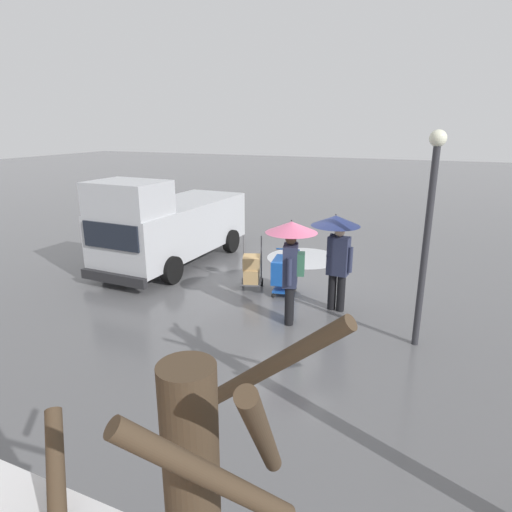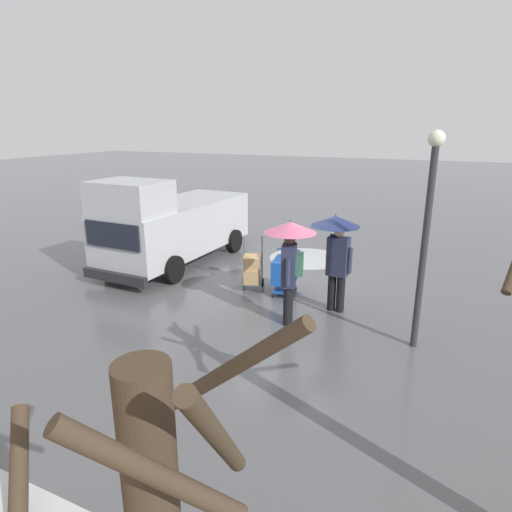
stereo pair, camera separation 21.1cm
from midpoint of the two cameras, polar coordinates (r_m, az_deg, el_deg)
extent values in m
plane|color=#5B5B5E|center=(10.88, 3.73, -4.61)|extent=(90.00, 90.00, 0.00)
cylinder|color=silver|center=(13.61, 5.75, -0.23)|extent=(2.26, 2.26, 0.01)
cube|color=#B7BABF|center=(13.16, -10.85, 3.72)|extent=(2.14, 5.27, 1.40)
cube|color=#B7BABF|center=(11.50, -16.69, 7.16)|extent=(1.89, 1.46, 0.84)
cube|color=black|center=(11.13, -18.77, 2.44)|extent=(1.66, 0.12, 0.63)
cube|color=#232326|center=(11.39, -18.42, -2.73)|extent=(1.96, 0.23, 0.24)
cylinder|color=black|center=(11.53, -11.33, -1.77)|extent=(0.26, 0.73, 0.72)
cylinder|color=black|center=(12.75, -18.48, -0.53)|extent=(0.26, 0.73, 0.72)
cylinder|color=black|center=(14.14, -3.66, 1.96)|extent=(0.26, 0.73, 0.72)
cylinder|color=black|center=(15.15, -10.19, 2.72)|extent=(0.26, 0.73, 0.72)
cube|color=#1951B2|center=(10.54, 3.13, -1.84)|extent=(0.63, 0.83, 0.56)
cube|color=#1951B2|center=(10.69, 3.09, -4.18)|extent=(0.57, 0.75, 0.04)
cylinder|color=#1951B2|center=(10.82, 3.58, 0.85)|extent=(0.58, 0.13, 0.04)
sphere|color=black|center=(10.41, 3.90, -5.32)|extent=(0.10, 0.10, 0.10)
sphere|color=black|center=(10.49, 1.65, -5.12)|extent=(0.10, 0.10, 0.10)
sphere|color=black|center=(10.97, 4.46, -4.16)|extent=(0.10, 0.10, 0.10)
sphere|color=black|center=(11.04, 2.32, -3.98)|extent=(0.10, 0.10, 0.10)
cube|color=#515156|center=(10.90, -1.12, -3.33)|extent=(0.65, 0.72, 0.03)
cylinder|color=#515156|center=(10.99, 0.14, -0.13)|extent=(0.04, 0.04, 1.10)
cylinder|color=#515156|center=(11.03, -2.14, -0.08)|extent=(0.04, 0.04, 1.10)
cylinder|color=black|center=(11.20, 0.24, -3.39)|extent=(0.11, 0.21, 0.20)
cylinder|color=black|center=(11.24, -2.21, -3.33)|extent=(0.11, 0.21, 0.20)
cube|color=tan|center=(10.84, -1.13, -2.41)|extent=(0.52, 0.65, 0.34)
cube|color=tan|center=(10.74, -1.14, -0.79)|extent=(0.56, 0.60, 0.30)
cylinder|color=black|center=(9.02, 3.62, -6.43)|extent=(0.18, 0.18, 0.82)
cylinder|color=black|center=(9.20, 3.72, -5.95)|extent=(0.18, 0.18, 0.82)
cube|color=#282D47|center=(8.82, 3.77, -1.21)|extent=(0.38, 0.50, 0.84)
sphere|color=brown|center=(8.67, 3.83, 2.19)|extent=(0.22, 0.22, 0.22)
cylinder|color=#282D47|center=(8.59, 3.62, -2.06)|extent=(0.10, 0.10, 0.55)
cylinder|color=#282D47|center=(8.93, 3.76, 0.49)|extent=(0.32, 0.17, 0.50)
cylinder|color=#333338|center=(8.81, 3.87, 1.34)|extent=(0.02, 0.02, 0.86)
cone|color=#E0668E|center=(8.71, 3.91, 3.75)|extent=(1.04, 1.04, 0.22)
sphere|color=#333338|center=(8.69, 3.93, 4.59)|extent=(0.04, 0.04, 0.04)
cube|color=#33664C|center=(8.79, 5.07, -1.02)|extent=(0.23, 0.33, 0.44)
cylinder|color=black|center=(9.81, 10.28, -4.73)|extent=(0.18, 0.18, 0.82)
cylinder|color=black|center=(9.86, 9.17, -4.54)|extent=(0.18, 0.18, 0.82)
cube|color=#282D47|center=(9.57, 9.97, 0.00)|extent=(0.46, 0.32, 0.84)
sphere|color=beige|center=(9.43, 10.13, 3.15)|extent=(0.22, 0.22, 0.22)
cylinder|color=#282D47|center=(9.51, 11.44, -0.49)|extent=(0.10, 0.10, 0.55)
cylinder|color=#282D47|center=(9.54, 8.97, 1.38)|extent=(0.13, 0.31, 0.50)
cylinder|color=#333338|center=(9.50, 9.51, 2.28)|extent=(0.02, 0.02, 0.86)
cone|color=navy|center=(9.41, 9.62, 4.52)|extent=(1.04, 1.04, 0.22)
sphere|color=#333338|center=(9.38, 9.66, 5.30)|extent=(0.04, 0.04, 0.04)
cube|color=black|center=(9.74, 10.35, 0.53)|extent=(0.31, 0.18, 0.44)
cylinder|color=#423323|center=(1.72, -9.74, -26.28)|extent=(0.52, 0.53, 0.64)
cylinder|color=#423323|center=(2.27, -3.23, -15.30)|extent=(1.02, 0.23, 0.89)
cylinder|color=#423323|center=(1.87, -2.61, -22.32)|extent=(0.22, 0.67, 0.83)
cylinder|color=#2D2D33|center=(8.25, 20.30, 0.56)|extent=(0.12, 0.12, 3.60)
sphere|color=#EAEACC|center=(7.97, 21.72, 13.94)|extent=(0.28, 0.28, 0.28)
camera|label=1|loc=(0.11, -90.60, -0.18)|focal=31.01mm
camera|label=2|loc=(0.11, 89.40, 0.18)|focal=31.01mm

